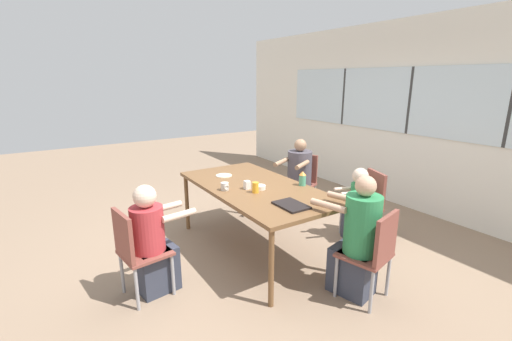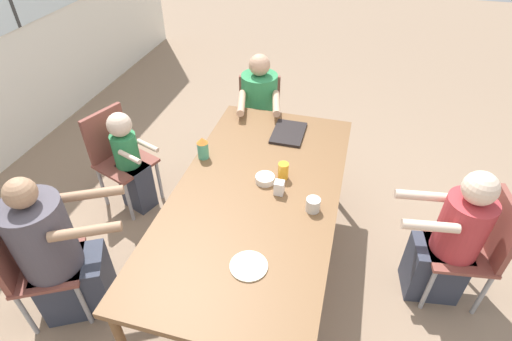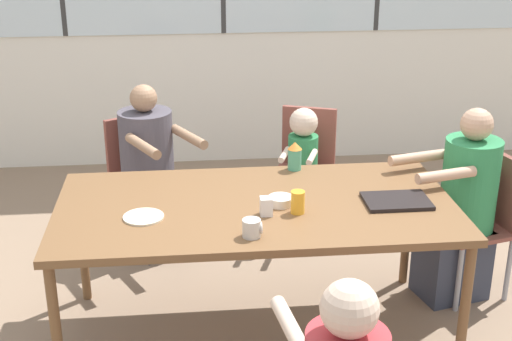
{
  "view_description": "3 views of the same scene",
  "coord_description": "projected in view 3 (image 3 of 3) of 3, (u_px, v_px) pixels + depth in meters",
  "views": [
    {
      "loc": [
        3.08,
        -1.99,
        1.95
      ],
      "look_at": [
        0.0,
        0.0,
        0.96
      ],
      "focal_mm": 24.0,
      "sensor_mm": 36.0,
      "label": 1
    },
    {
      "loc": [
        -1.8,
        -0.49,
        2.45
      ],
      "look_at": [
        0.0,
        0.0,
        0.96
      ],
      "focal_mm": 28.0,
      "sensor_mm": 36.0,
      "label": 2
    },
    {
      "loc": [
        -0.33,
        -3.28,
        2.25
      ],
      "look_at": [
        0.0,
        0.0,
        0.96
      ],
      "focal_mm": 50.0,
      "sensor_mm": 36.0,
      "label": 3
    }
  ],
  "objects": [
    {
      "name": "ground_plane",
      "position": [
        256.0,
        333.0,
        3.89
      ],
      "size": [
        16.0,
        16.0,
        0.0
      ],
      "primitive_type": "plane",
      "color": "#8C725B"
    },
    {
      "name": "dining_table",
      "position": [
        256.0,
        213.0,
        3.63
      ],
      "size": [
        2.02,
        1.02,
        0.78
      ],
      "color": "brown",
      "rests_on": "ground_plane"
    },
    {
      "name": "chair_for_woman_green_shirt",
      "position": [
        485.0,
        212.0,
        4.15
      ],
      "size": [
        0.48,
        0.48,
        0.85
      ],
      "rotation": [
        0.0,
        0.0,
        -4.47
      ],
      "color": "brown",
      "rests_on": "ground_plane"
    },
    {
      "name": "chair_for_man_teal_shirt",
      "position": [
        140.0,
        169.0,
        4.81
      ],
      "size": [
        0.54,
        0.54,
        0.85
      ],
      "rotation": [
        0.0,
        0.0,
        -2.66
      ],
      "color": "brown",
      "rests_on": "ground_plane"
    },
    {
      "name": "chair_for_toddler",
      "position": [
        306.0,
        158.0,
        4.99
      ],
      "size": [
        0.51,
        0.51,
        0.85
      ],
      "rotation": [
        0.0,
        0.0,
        -3.49
      ],
      "color": "brown",
      "rests_on": "ground_plane"
    },
    {
      "name": "person_woman_green_shirt",
      "position": [
        461.0,
        215.0,
        4.1
      ],
      "size": [
        0.63,
        0.44,
        1.15
      ],
      "rotation": [
        0.0,
        0.0,
        -4.47
      ],
      "color": "#333847",
      "rests_on": "ground_plane"
    },
    {
      "name": "person_man_teal_shirt",
      "position": [
        151.0,
        178.0,
        4.68
      ],
      "size": [
        0.6,
        0.72,
        1.12
      ],
      "rotation": [
        0.0,
        0.0,
        -2.66
      ],
      "color": "#333847",
      "rests_on": "ground_plane"
    },
    {
      "name": "person_toddler",
      "position": [
        302.0,
        175.0,
        4.87
      ],
      "size": [
        0.32,
        0.41,
        0.91
      ],
      "rotation": [
        0.0,
        0.0,
        -3.49
      ],
      "color": "#333847",
      "rests_on": "ground_plane"
    },
    {
      "name": "food_tray_dark",
      "position": [
        397.0,
        201.0,
        3.61
      ],
      "size": [
        0.33,
        0.23,
        0.02
      ],
      "color": "black",
      "rests_on": "dining_table"
    },
    {
      "name": "coffee_mug",
      "position": [
        252.0,
        228.0,
        3.25
      ],
      "size": [
        0.09,
        0.09,
        0.08
      ],
      "color": "beige",
      "rests_on": "dining_table"
    },
    {
      "name": "sippy_cup",
      "position": [
        295.0,
        156.0,
        4.02
      ],
      "size": [
        0.08,
        0.08,
        0.16
      ],
      "color": "#4CA57F",
      "rests_on": "dining_table"
    },
    {
      "name": "juice_glass",
      "position": [
        298.0,
        202.0,
        3.48
      ],
      "size": [
        0.07,
        0.07,
        0.11
      ],
      "color": "gold",
      "rests_on": "dining_table"
    },
    {
      "name": "milk_carton_small",
      "position": [
        266.0,
        206.0,
        3.47
      ],
      "size": [
        0.06,
        0.06,
        0.09
      ],
      "color": "silver",
      "rests_on": "dining_table"
    },
    {
      "name": "bowl_white_shallow",
      "position": [
        281.0,
        201.0,
        3.59
      ],
      "size": [
        0.13,
        0.13,
        0.04
      ],
      "color": "silver",
      "rests_on": "dining_table"
    },
    {
      "name": "plate_tortillas",
      "position": [
        143.0,
        217.0,
        3.45
      ],
      "size": [
        0.2,
        0.2,
        0.01
      ],
      "color": "beige",
      "rests_on": "dining_table"
    }
  ]
}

